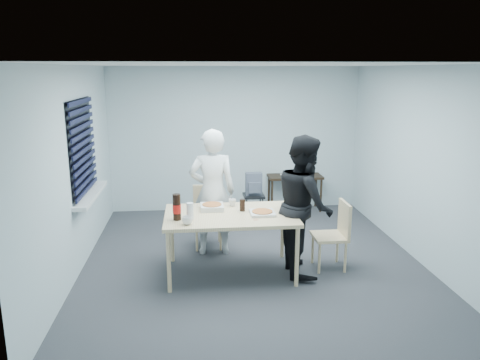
{
  "coord_description": "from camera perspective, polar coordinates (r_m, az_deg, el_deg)",
  "views": [
    {
      "loc": [
        -0.77,
        -5.9,
        2.55
      ],
      "look_at": [
        -0.16,
        0.1,
        1.11
      ],
      "focal_mm": 35.0,
      "sensor_mm": 36.0,
      "label": 1
    }
  ],
  "objects": [
    {
      "name": "plastic_cups",
      "position": [
        5.63,
        -6.11,
        -3.79
      ],
      "size": [
        0.1,
        0.1,
        0.2
      ],
      "primitive_type": "cylinder",
      "rotation": [
        0.0,
        0.0,
        0.29
      ],
      "color": "silver",
      "rests_on": "dining_table"
    },
    {
      "name": "room",
      "position": [
        6.55,
        -18.36,
        2.97
      ],
      "size": [
        5.0,
        5.0,
        5.0
      ],
      "color": "#313137",
      "rests_on": "ground"
    },
    {
      "name": "mug_a",
      "position": [
        5.47,
        -6.44,
        -4.91
      ],
      "size": [
        0.17,
        0.17,
        0.1
      ],
      "primitive_type": "imported",
      "rotation": [
        0.0,
        0.0,
        0.52
      ],
      "color": "white",
      "rests_on": "dining_table"
    },
    {
      "name": "dining_table",
      "position": [
        5.85,
        -1.17,
        -4.69
      ],
      "size": [
        1.63,
        1.03,
        0.79
      ],
      "color": "beige",
      "rests_on": "ground"
    },
    {
      "name": "mug_b",
      "position": [
        6.14,
        -0.95,
        -2.78
      ],
      "size": [
        0.1,
        0.1,
        0.09
      ],
      "primitive_type": "imported",
      "color": "white",
      "rests_on": "dining_table"
    },
    {
      "name": "person_black",
      "position": [
        5.93,
        7.83,
        -3.03
      ],
      "size": [
        0.47,
        0.86,
        1.77
      ],
      "primitive_type": "imported",
      "rotation": [
        0.0,
        0.0,
        1.57
      ],
      "color": "black",
      "rests_on": "ground"
    },
    {
      "name": "backpack",
      "position": [
        7.84,
        1.7,
        -0.51
      ],
      "size": [
        0.27,
        0.2,
        0.38
      ],
      "rotation": [
        0.0,
        0.0,
        -0.4
      ],
      "color": "#575964",
      "rests_on": "stool"
    },
    {
      "name": "side_table",
      "position": [
        8.62,
        6.7,
        0.05
      ],
      "size": [
        0.98,
        0.44,
        0.65
      ],
      "color": "black",
      "rests_on": "ground"
    },
    {
      "name": "stool",
      "position": [
        7.92,
        1.67,
        -2.56
      ],
      "size": [
        0.35,
        0.35,
        0.48
      ],
      "color": "black",
      "rests_on": "ground"
    },
    {
      "name": "rubber_band",
      "position": [
        5.61,
        1.94,
        -4.85
      ],
      "size": [
        0.06,
        0.06,
        0.0
      ],
      "primitive_type": "torus",
      "rotation": [
        0.0,
        0.0,
        -0.09
      ],
      "color": "red",
      "rests_on": "dining_table"
    },
    {
      "name": "chair_right",
      "position": [
        6.21,
        11.64,
        -6.04
      ],
      "size": [
        0.42,
        0.42,
        0.89
      ],
      "color": "beige",
      "rests_on": "ground"
    },
    {
      "name": "chair_far",
      "position": [
        6.89,
        -3.95,
        -3.84
      ],
      "size": [
        0.42,
        0.42,
        0.89
      ],
      "color": "beige",
      "rests_on": "ground"
    },
    {
      "name": "black_box",
      "position": [
        8.68,
        8.09,
        0.85
      ],
      "size": [
        0.18,
        0.15,
        0.06
      ],
      "primitive_type": "cube",
      "rotation": [
        0.0,
        0.0,
        0.34
      ],
      "color": "black",
      "rests_on": "side_table"
    },
    {
      "name": "person_white",
      "position": [
        6.49,
        -3.38,
        -1.5
      ],
      "size": [
        0.65,
        0.42,
        1.77
      ],
      "primitive_type": "imported",
      "rotation": [
        0.0,
        0.0,
        3.14
      ],
      "color": "silver",
      "rests_on": "ground"
    },
    {
      "name": "papers",
      "position": [
        8.57,
        5.73,
        0.56
      ],
      "size": [
        0.22,
        0.29,
        0.0
      ],
      "primitive_type": "cube",
      "rotation": [
        0.0,
        0.0,
        0.06
      ],
      "color": "white",
      "rests_on": "side_table"
    },
    {
      "name": "soda_bottle",
      "position": [
        5.61,
        -7.71,
        -3.35
      ],
      "size": [
        0.1,
        0.1,
        0.32
      ],
      "rotation": [
        0.0,
        0.0,
        -0.07
      ],
      "color": "black",
      "rests_on": "dining_table"
    },
    {
      "name": "pizza_box_b",
      "position": [
        5.82,
        2.73,
        -4.0
      ],
      "size": [
        0.3,
        0.3,
        0.04
      ],
      "rotation": [
        0.0,
        0.0,
        0.21
      ],
      "color": "silver",
      "rests_on": "dining_table"
    },
    {
      "name": "pizza_box_a",
      "position": [
        6.01,
        -3.44,
        -3.27
      ],
      "size": [
        0.29,
        0.29,
        0.07
      ],
      "rotation": [
        0.0,
        0.0,
        0.35
      ],
      "color": "silver",
      "rests_on": "dining_table"
    },
    {
      "name": "cola_glass",
      "position": [
        5.93,
        0.29,
        -3.08
      ],
      "size": [
        0.08,
        0.08,
        0.15
      ],
      "primitive_type": "cylinder",
      "rotation": [
        0.0,
        0.0,
        0.16
      ],
      "color": "black",
      "rests_on": "dining_table"
    }
  ]
}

